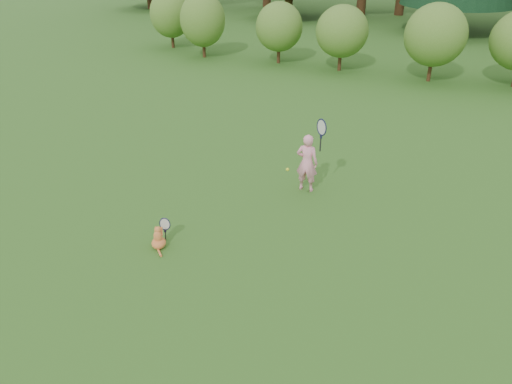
% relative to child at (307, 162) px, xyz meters
% --- Properties ---
extents(ground, '(100.00, 100.00, 0.00)m').
position_rel_child_xyz_m(ground, '(-0.60, -2.56, -0.68)').
color(ground, '#245819').
rests_on(ground, ground).
extents(shrub_row, '(28.00, 3.00, 2.80)m').
position_rel_child_xyz_m(shrub_row, '(-0.60, 10.44, 0.72)').
color(shrub_row, '#497323').
rests_on(shrub_row, ground).
extents(child, '(0.71, 0.43, 1.95)m').
position_rel_child_xyz_m(child, '(0.00, 0.00, 0.00)').
color(child, pink).
rests_on(child, ground).
extents(cat, '(0.43, 0.59, 0.60)m').
position_rel_child_xyz_m(cat, '(-1.66, -3.23, -0.46)').
color(cat, '#D35D28').
rests_on(cat, ground).
extents(tennis_ball, '(0.06, 0.06, 0.06)m').
position_rel_child_xyz_m(tennis_ball, '(0.09, -1.41, 0.44)').
color(tennis_ball, gold).
rests_on(tennis_ball, ground).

